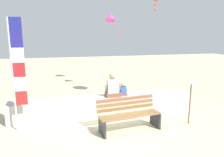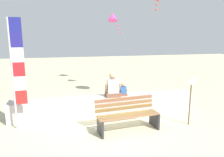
% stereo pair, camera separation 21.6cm
% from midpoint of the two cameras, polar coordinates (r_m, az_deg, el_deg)
% --- Properties ---
extents(ground_plane, '(40.00, 40.00, 0.00)m').
position_cam_midpoint_polar(ground_plane, '(6.39, 1.28, -12.61)').
color(ground_plane, '#C5BC93').
extents(seawall_ledge, '(6.10, 0.60, 0.61)m').
position_cam_midpoint_polar(seawall_ledge, '(7.19, -0.69, -7.16)').
color(seawall_ledge, '#C0B4B3').
rests_on(seawall_ledge, ground).
extents(park_bench, '(1.79, 0.78, 0.88)m').
position_cam_midpoint_polar(park_bench, '(6.06, 5.17, -9.72)').
color(park_bench, '#8F6544').
rests_on(park_bench, ground).
extents(person_adult, '(0.53, 0.39, 0.81)m').
position_cam_midpoint_polar(person_adult, '(7.05, 1.08, -2.29)').
color(person_adult, brown).
rests_on(person_adult, seawall_ledge).
extents(person_child, '(0.29, 0.21, 0.44)m').
position_cam_midpoint_polar(person_child, '(7.18, 3.83, -3.25)').
color(person_child, brown).
rests_on(person_child, seawall_ledge).
extents(flag_banner, '(0.35, 0.05, 3.07)m').
position_cam_midpoint_polar(flag_banner, '(6.25, -23.36, 2.66)').
color(flag_banner, '#B7B7BC').
rests_on(flag_banner, ground).
extents(kite_magenta, '(0.73, 0.68, 1.01)m').
position_cam_midpoint_polar(kite_magenta, '(10.12, 0.88, 16.11)').
color(kite_magenta, '#DB3D9E').
extents(sign_post, '(0.24, 0.04, 1.41)m').
position_cam_midpoint_polar(sign_post, '(6.66, 21.07, -4.84)').
color(sign_post, brown).
rests_on(sign_post, ground).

